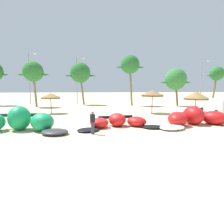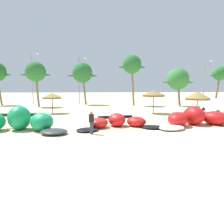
% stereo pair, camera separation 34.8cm
% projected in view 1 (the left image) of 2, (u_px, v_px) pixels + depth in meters
% --- Properties ---
extents(ground_plane, '(260.00, 260.00, 0.00)m').
position_uv_depth(ground_plane, '(109.00, 127.00, 16.54)').
color(ground_plane, beige).
extents(kite_far_left, '(8.37, 3.87, 1.86)m').
position_uv_depth(kite_far_left, '(17.00, 122.00, 14.78)').
color(kite_far_left, '#333338').
rests_on(kite_far_left, ground).
extents(kite_left, '(7.24, 3.74, 1.12)m').
position_uv_depth(kite_left, '(118.00, 122.00, 16.42)').
color(kite_left, black).
rests_on(kite_left, ground).
extents(kite_left_of_center, '(8.41, 4.36, 1.63)m').
position_uv_depth(kite_left_of_center, '(196.00, 118.00, 17.20)').
color(kite_left_of_center, white).
rests_on(kite_left_of_center, ground).
extents(beach_umbrella_near_van, '(2.48, 2.48, 2.59)m').
position_uv_depth(beach_umbrella_near_van, '(51.00, 96.00, 25.01)').
color(beach_umbrella_near_van, brown).
rests_on(beach_umbrella_near_van, ground).
extents(beach_umbrella_middle, '(2.90, 2.90, 2.94)m').
position_uv_depth(beach_umbrella_middle, '(152.00, 93.00, 25.17)').
color(beach_umbrella_middle, brown).
rests_on(beach_umbrella_middle, ground).
extents(beach_umbrella_near_palms, '(2.91, 2.91, 2.81)m').
position_uv_depth(beach_umbrella_near_palms, '(196.00, 96.00, 23.39)').
color(beach_umbrella_near_palms, brown).
rests_on(beach_umbrella_near_palms, ground).
extents(parked_van, '(2.41, 5.34, 1.84)m').
position_uv_depth(parked_van, '(217.00, 105.00, 24.80)').
color(parked_van, white).
rests_on(parked_van, ground).
extents(person_near_kites, '(0.36, 0.24, 1.62)m').
position_uv_depth(person_near_kites, '(93.00, 123.00, 13.83)').
color(person_near_kites, '#383842').
rests_on(person_near_kites, ground).
extents(palm_left, '(5.11, 3.41, 7.67)m').
position_uv_depth(palm_left, '(33.00, 72.00, 33.46)').
color(palm_left, '#7F6647').
rests_on(palm_left, ground).
extents(palm_left_of_gap, '(5.78, 3.85, 8.06)m').
position_uv_depth(palm_left_of_gap, '(80.00, 73.00, 37.96)').
color(palm_left_of_gap, '#7F6647').
rests_on(palm_left_of_gap, ground).
extents(palm_center_left, '(5.10, 3.40, 9.16)m').
position_uv_depth(palm_center_left, '(130.00, 65.00, 35.94)').
color(palm_center_left, '#7F6647').
rests_on(palm_center_left, ground).
extents(palm_center_right, '(5.71, 3.81, 6.70)m').
position_uv_depth(palm_center_right, '(176.00, 79.00, 35.34)').
color(palm_center_right, brown).
rests_on(palm_center_right, ground).
extents(palm_right_of_gap, '(4.11, 2.74, 7.39)m').
position_uv_depth(palm_right_of_gap, '(217.00, 74.00, 38.64)').
color(palm_right_of_gap, brown).
rests_on(palm_right_of_gap, ground).
extents(lamppost_west, '(1.61, 0.24, 9.91)m').
position_uv_depth(lamppost_west, '(30.00, 76.00, 38.68)').
color(lamppost_west, gray).
rests_on(lamppost_west, ground).
extents(lamppost_west_center, '(1.75, 0.24, 9.22)m').
position_uv_depth(lamppost_west_center, '(77.00, 78.00, 40.06)').
color(lamppost_west_center, gray).
rests_on(lamppost_west_center, ground).
extents(lamppost_east_center, '(1.58, 0.24, 8.44)m').
position_uv_depth(lamppost_east_center, '(202.00, 80.00, 38.15)').
color(lamppost_east_center, gray).
rests_on(lamppost_east_center, ground).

